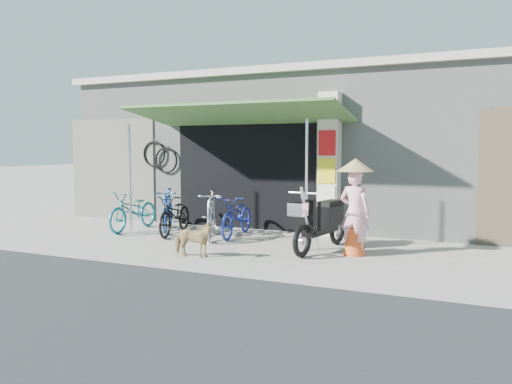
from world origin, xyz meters
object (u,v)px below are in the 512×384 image
at_px(bike_silver, 211,215).
at_px(bike_navy, 237,216).
at_px(moped, 322,223).
at_px(bike_teal, 134,210).
at_px(street_dog, 193,240).
at_px(bike_black, 175,214).
at_px(nun, 355,207).
at_px(bike_blue, 168,210).

distance_m(bike_silver, bike_navy, 0.56).
xyz_separation_m(bike_navy, moped, (2.01, -0.64, 0.07)).
height_order(bike_teal, bike_silver, bike_silver).
relative_size(bike_teal, bike_silver, 1.06).
bearing_deg(bike_teal, bike_silver, -7.11).
bearing_deg(street_dog, bike_black, 31.51).
distance_m(bike_navy, nun, 2.80).
height_order(bike_silver, street_dog, bike_silver).
relative_size(bike_black, street_dog, 2.28).
xyz_separation_m(bike_teal, bike_black, (1.15, -0.08, -0.02)).
bearing_deg(bike_black, bike_teal, 164.38).
xyz_separation_m(bike_blue, bike_silver, (1.32, -0.37, 0.01)).
xyz_separation_m(bike_blue, bike_navy, (1.72, 0.01, -0.04)).
height_order(bike_blue, bike_navy, bike_blue).
distance_m(bike_teal, moped, 4.52).
bearing_deg(bike_silver, bike_black, 150.78).
height_order(bike_silver, bike_navy, bike_silver).
bearing_deg(bike_black, street_dog, -61.73).
distance_m(bike_blue, bike_navy, 1.73).
height_order(bike_navy, moped, moped).
xyz_separation_m(bike_black, bike_navy, (1.34, 0.29, 0.01)).
xyz_separation_m(bike_teal, bike_navy, (2.48, 0.22, -0.02)).
bearing_deg(bike_silver, nun, -32.52).
bearing_deg(nun, bike_black, 2.99).
height_order(bike_blue, street_dog, bike_blue).
distance_m(bike_teal, bike_blue, 0.79).
distance_m(bike_teal, street_dog, 3.28).
bearing_deg(bike_blue, street_dog, -74.60).
relative_size(bike_blue, street_dog, 2.20).
relative_size(bike_blue, bike_navy, 0.95).
xyz_separation_m(street_dog, moped, (1.82, 1.47, 0.20)).
bearing_deg(nun, bike_blue, -0.04).
bearing_deg(moped, bike_black, -175.95).
bearing_deg(bike_black, bike_silver, -16.72).
relative_size(bike_teal, moped, 0.89).
height_order(bike_teal, moped, moped).
xyz_separation_m(bike_blue, nun, (4.37, -0.81, 0.36)).
height_order(bike_black, street_dog, bike_black).
distance_m(bike_blue, bike_black, 0.49).
bearing_deg(bike_navy, bike_black, -173.60).
height_order(bike_navy, nun, nun).
distance_m(bike_blue, nun, 4.46).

